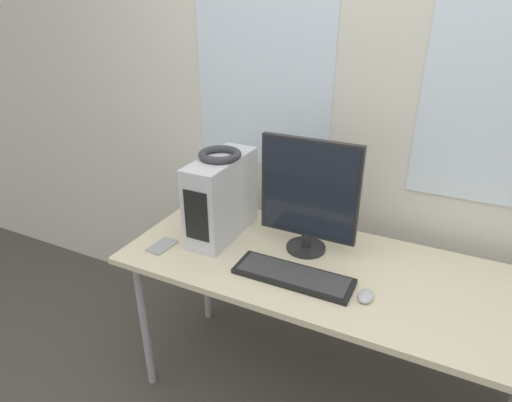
{
  "coord_description": "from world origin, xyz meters",
  "views": [
    {
      "loc": [
        0.36,
        -1.13,
        1.81
      ],
      "look_at": [
        -0.36,
        0.36,
        1.02
      ],
      "focal_mm": 30.0,
      "sensor_mm": 36.0,
      "label": 1
    }
  ],
  "objects": [
    {
      "name": "pc_tower",
      "position": [
        -0.57,
        0.41,
        0.97
      ],
      "size": [
        0.16,
        0.43,
        0.38
      ],
      "color": "silver",
      "rests_on": "desk"
    },
    {
      "name": "desk",
      "position": [
        0.0,
        0.36,
        0.72
      ],
      "size": [
        1.81,
        0.71,
        0.78
      ],
      "color": "beige",
      "rests_on": "ground_plane"
    },
    {
      "name": "keyboard",
      "position": [
        -0.13,
        0.22,
        0.79
      ],
      "size": [
        0.48,
        0.16,
        0.02
      ],
      "color": "black",
      "rests_on": "desk"
    },
    {
      "name": "mouse",
      "position": [
        0.17,
        0.22,
        0.79
      ],
      "size": [
        0.06,
        0.09,
        0.03
      ],
      "color": "#B2B2B7",
      "rests_on": "desk"
    },
    {
      "name": "wall_back",
      "position": [
        0.0,
        0.84,
        1.35
      ],
      "size": [
        8.0,
        0.07,
        2.7
      ],
      "color": "beige",
      "rests_on": "ground_plane"
    },
    {
      "name": "headphones",
      "position": [
        -0.57,
        0.41,
        1.18
      ],
      "size": [
        0.19,
        0.19,
        0.03
      ],
      "color": "#333338",
      "rests_on": "pc_tower"
    },
    {
      "name": "cell_phone",
      "position": [
        -0.75,
        0.18,
        0.78
      ],
      "size": [
        0.09,
        0.14,
        0.01
      ],
      "rotation": [
        0.0,
        0.0,
        -0.07
      ],
      "color": "#99999E",
      "rests_on": "desk"
    },
    {
      "name": "monitor_main",
      "position": [
        -0.16,
        0.45,
        1.05
      ],
      "size": [
        0.43,
        0.18,
        0.51
      ],
      "color": "black",
      "rests_on": "desk"
    }
  ]
}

